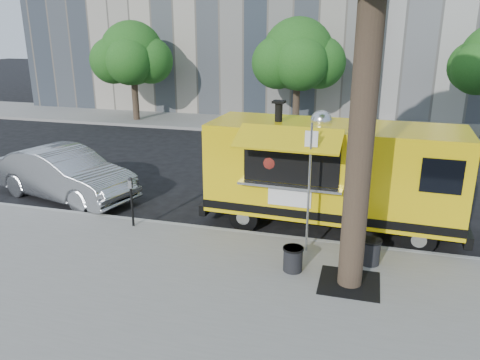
# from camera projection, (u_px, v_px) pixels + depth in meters

# --- Properties ---
(ground) EXTENTS (120.00, 120.00, 0.00)m
(ground) POSITION_uv_depth(u_px,v_px,m) (257.00, 223.00, 12.75)
(ground) COLOR black
(ground) RESTS_ON ground
(sidewalk) EXTENTS (60.00, 6.00, 0.15)m
(sidewalk) POSITION_uv_depth(u_px,v_px,m) (208.00, 299.00, 9.06)
(sidewalk) COLOR gray
(sidewalk) RESTS_ON ground
(curb) EXTENTS (60.00, 0.14, 0.16)m
(curb) POSITION_uv_depth(u_px,v_px,m) (248.00, 235.00, 11.87)
(curb) COLOR #999993
(curb) RESTS_ON ground
(far_sidewalk) EXTENTS (60.00, 5.00, 0.15)m
(far_sidewalk) POSITION_uv_depth(u_px,v_px,m) (316.00, 126.00, 25.09)
(far_sidewalk) COLOR gray
(far_sidewalk) RESTS_ON ground
(tree_well) EXTENTS (1.20, 1.20, 0.02)m
(tree_well) POSITION_uv_depth(u_px,v_px,m) (349.00, 283.00, 9.47)
(tree_well) COLOR black
(tree_well) RESTS_ON sidewalk
(far_tree_a) EXTENTS (3.42, 3.42, 5.36)m
(far_tree_a) POSITION_uv_depth(u_px,v_px,m) (132.00, 53.00, 25.40)
(far_tree_a) COLOR #33261C
(far_tree_a) RESTS_ON far_sidewalk
(far_tree_b) EXTENTS (3.60, 3.60, 5.50)m
(far_tree_b) POSITION_uv_depth(u_px,v_px,m) (298.00, 54.00, 23.45)
(far_tree_b) COLOR #33261C
(far_tree_b) RESTS_ON far_sidewalk
(sign_post) EXTENTS (0.28, 0.06, 3.00)m
(sign_post) POSITION_uv_depth(u_px,v_px,m) (309.00, 181.00, 10.36)
(sign_post) COLOR silver
(sign_post) RESTS_ON sidewalk
(parking_meter) EXTENTS (0.11, 0.11, 1.33)m
(parking_meter) POSITION_uv_depth(u_px,v_px,m) (131.00, 196.00, 11.97)
(parking_meter) COLOR black
(parking_meter) RESTS_ON sidewalk
(food_truck) EXTENTS (6.75, 3.22, 3.29)m
(food_truck) POSITION_uv_depth(u_px,v_px,m) (331.00, 172.00, 12.02)
(food_truck) COLOR yellow
(food_truck) RESTS_ON ground
(sedan) EXTENTS (5.06, 2.85, 1.58)m
(sedan) POSITION_uv_depth(u_px,v_px,m) (65.00, 174.00, 14.43)
(sedan) COLOR #A2A5A9
(sedan) RESTS_ON ground
(trash_bin_left) EXTENTS (0.47, 0.47, 0.57)m
(trash_bin_left) POSITION_uv_depth(u_px,v_px,m) (370.00, 251.00, 10.18)
(trash_bin_left) COLOR black
(trash_bin_left) RESTS_ON sidewalk
(trash_bin_right) EXTENTS (0.44, 0.44, 0.53)m
(trash_bin_right) POSITION_uv_depth(u_px,v_px,m) (293.00, 258.00, 9.89)
(trash_bin_right) COLOR black
(trash_bin_right) RESTS_ON sidewalk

